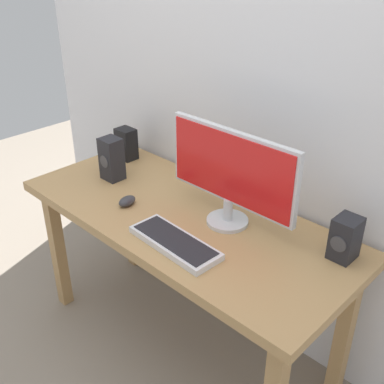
# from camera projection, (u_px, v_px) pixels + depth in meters

# --- Properties ---
(ground_plane) EXTENTS (6.00, 6.00, 0.00)m
(ground_plane) POSITION_uv_depth(u_px,v_px,m) (184.00, 341.00, 2.22)
(ground_plane) COLOR gray
(desk) EXTENTS (1.44, 0.62, 0.70)m
(desk) POSITION_uv_depth(u_px,v_px,m) (183.00, 232.00, 1.92)
(desk) COLOR tan
(desk) RESTS_ON ground_plane
(monitor) EXTENTS (0.57, 0.16, 0.38)m
(monitor) POSITION_uv_depth(u_px,v_px,m) (231.00, 173.00, 1.73)
(monitor) COLOR silver
(monitor) RESTS_ON desk
(keyboard_primary) EXTENTS (0.37, 0.15, 0.03)m
(keyboard_primary) POSITION_uv_depth(u_px,v_px,m) (175.00, 242.00, 1.68)
(keyboard_primary) COLOR silver
(keyboard_primary) RESTS_ON desk
(mouse) EXTENTS (0.06, 0.09, 0.04)m
(mouse) POSITION_uv_depth(u_px,v_px,m) (127.00, 201.00, 1.93)
(mouse) COLOR #333338
(mouse) RESTS_ON desk
(speaker_right) EXTENTS (0.08, 0.10, 0.16)m
(speaker_right) POSITION_uv_depth(u_px,v_px,m) (345.00, 238.00, 1.59)
(speaker_right) COLOR #232328
(speaker_right) RESTS_ON desk
(speaker_left) EXTENTS (0.09, 0.09, 0.20)m
(speaker_left) POSITION_uv_depth(u_px,v_px,m) (112.00, 159.00, 2.11)
(speaker_left) COLOR #232328
(speaker_left) RESTS_ON desk
(audio_controller) EXTENTS (0.09, 0.09, 0.16)m
(audio_controller) POSITION_uv_depth(u_px,v_px,m) (126.00, 144.00, 2.31)
(audio_controller) COLOR black
(audio_controller) RESTS_ON desk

